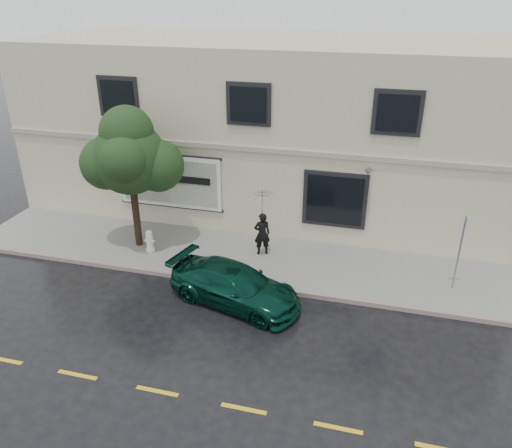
% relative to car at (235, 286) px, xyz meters
% --- Properties ---
extents(ground, '(90.00, 90.00, 0.00)m').
position_rel_car_xyz_m(ground, '(-0.74, -0.60, -0.62)').
color(ground, black).
rests_on(ground, ground).
extents(sidewalk, '(20.00, 3.50, 0.15)m').
position_rel_car_xyz_m(sidewalk, '(-0.74, 2.65, -0.54)').
color(sidewalk, gray).
rests_on(sidewalk, ground).
extents(curb, '(20.00, 0.18, 0.16)m').
position_rel_car_xyz_m(curb, '(-0.74, 0.90, -0.54)').
color(curb, gray).
rests_on(curb, ground).
extents(road_marking, '(19.00, 0.12, 0.01)m').
position_rel_car_xyz_m(road_marking, '(-0.74, -4.10, -0.61)').
color(road_marking, gold).
rests_on(road_marking, ground).
extents(building, '(20.00, 8.12, 7.00)m').
position_rel_car_xyz_m(building, '(-0.74, 8.40, 2.88)').
color(building, beige).
rests_on(building, ground).
extents(billboard, '(4.30, 0.16, 2.20)m').
position_rel_car_xyz_m(billboard, '(-3.94, 4.32, 1.44)').
color(billboard, white).
rests_on(billboard, ground).
extents(car, '(4.57, 2.93, 1.23)m').
position_rel_car_xyz_m(car, '(0.00, 0.00, 0.00)').
color(car, '#083125').
rests_on(car, ground).
extents(pedestrian, '(0.69, 0.59, 1.60)m').
position_rel_car_xyz_m(pedestrian, '(0.12, 2.98, 0.33)').
color(pedestrian, black).
rests_on(pedestrian, sidewalk).
extents(umbrella, '(1.34, 1.34, 0.76)m').
position_rel_car_xyz_m(umbrella, '(0.12, 2.98, 1.51)').
color(umbrella, black).
rests_on(umbrella, pedestrian).
extents(street_tree, '(2.57, 2.57, 4.66)m').
position_rel_car_xyz_m(street_tree, '(-4.51, 2.50, 2.90)').
color(street_tree, '#2F2115').
rests_on(street_tree, sidewalk).
extents(fire_hydrant, '(0.35, 0.32, 0.84)m').
position_rel_car_xyz_m(fire_hydrant, '(-3.88, 2.14, -0.06)').
color(fire_hydrant, white).
rests_on(fire_hydrant, sidewalk).
extents(sign_pole, '(0.31, 0.05, 2.54)m').
position_rel_car_xyz_m(sign_pole, '(6.58, 2.35, 1.07)').
color(sign_pole, gray).
rests_on(sign_pole, sidewalk).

